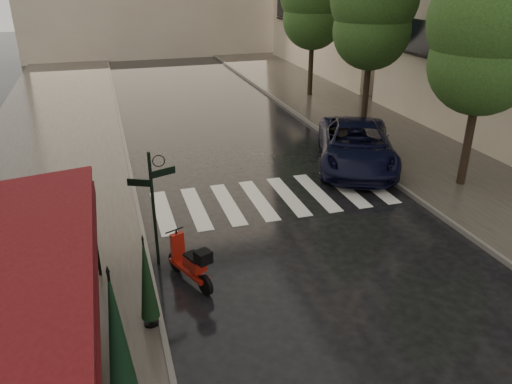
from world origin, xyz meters
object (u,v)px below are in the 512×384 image
pedestrian_terrace (66,375)px  parasol_front (117,335)px  pedestrian_with_umbrella (36,261)px  parked_car (356,145)px  scooter (191,263)px  parasol_back (147,279)px

pedestrian_terrace → parasol_front: bearing=148.3°
pedestrian_with_umbrella → parasol_front: 2.93m
parked_car → pedestrian_terrace: bearing=-114.1°
pedestrian_terrace → parked_car: size_ratio=0.32×
pedestrian_with_umbrella → scooter: bearing=4.1°
parked_car → parasol_front: size_ratio=2.17×
scooter → parasol_front: size_ratio=0.62×
pedestrian_with_umbrella → parasol_back: (2.07, -0.56, -0.47)m
pedestrian_with_umbrella → pedestrian_terrace: bearing=-88.9°
pedestrian_terrace → parked_car: pedestrian_terrace is taller
pedestrian_terrace → parasol_back: (1.51, 2.08, 0.19)m
parasol_back → scooter: bearing=51.6°
parasol_front → parasol_back: size_ratio=1.31×
parasol_back → pedestrian_terrace: bearing=-125.9°
parked_car → parasol_back: parasol_back is taller
scooter → parked_car: size_ratio=0.29×
scooter → parasol_front: (-1.77, -3.42, 1.05)m
pedestrian_with_umbrella → scooter: (3.19, 0.85, -1.17)m
parasol_back → pedestrian_with_umbrella: bearing=164.8°
scooter → parasol_back: bearing=-151.4°
pedestrian_with_umbrella → parasol_back: bearing=-26.1°
pedestrian_with_umbrella → pedestrian_terrace: 2.78m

